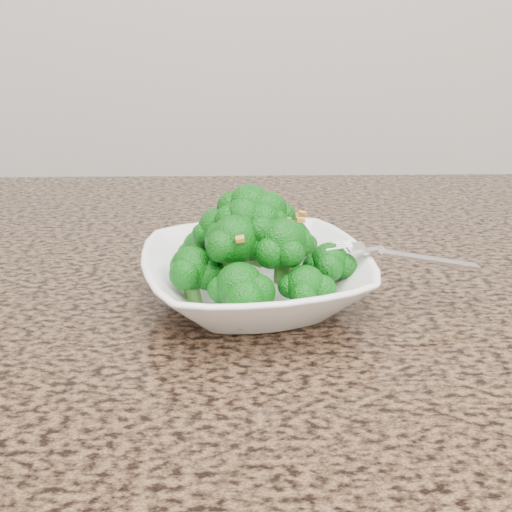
{
  "coord_description": "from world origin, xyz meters",
  "views": [
    {
      "loc": [
        -0.03,
        -0.22,
        1.18
      ],
      "look_at": [
        -0.02,
        0.34,
        0.95
      ],
      "focal_mm": 45.0,
      "sensor_mm": 36.0,
      "label": 1
    }
  ],
  "objects": [
    {
      "name": "granite_counter",
      "position": [
        0.0,
        0.3,
        0.89
      ],
      "size": [
        1.64,
        1.04,
        0.03
      ],
      "primitive_type": "cube",
      "color": "brown",
      "rests_on": "cabinet"
    },
    {
      "name": "fork",
      "position": [
        0.09,
        0.33,
        0.96
      ],
      "size": [
        0.17,
        0.04,
        0.01
      ],
      "primitive_type": null,
      "rotation": [
        0.0,
        0.0,
        0.12
      ],
      "color": "silver",
      "rests_on": "bowl"
    },
    {
      "name": "bowl",
      "position": [
        -0.02,
        0.34,
        0.93
      ],
      "size": [
        0.25,
        0.25,
        0.05
      ],
      "primitive_type": "imported",
      "rotation": [
        0.0,
        0.0,
        0.2
      ],
      "color": "white",
      "rests_on": "granite_counter"
    },
    {
      "name": "garlic_topping",
      "position": [
        -0.02,
        0.34,
        1.03
      ],
      "size": [
        0.11,
        0.11,
        0.01
      ],
      "primitive_type": null,
      "color": "orange",
      "rests_on": "broccoli_pile"
    },
    {
      "name": "broccoli_pile",
      "position": [
        -0.02,
        0.34,
        0.99
      ],
      "size": [
        0.19,
        0.19,
        0.08
      ],
      "primitive_type": null,
      "color": "#0B660E",
      "rests_on": "bowl"
    }
  ]
}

